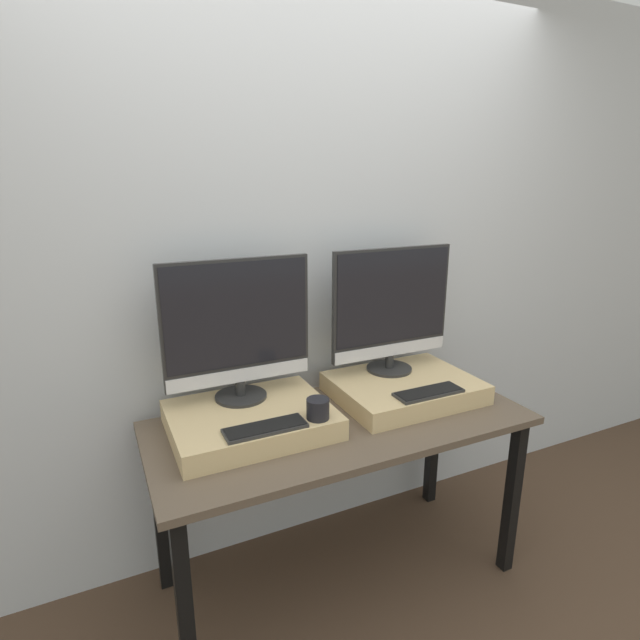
% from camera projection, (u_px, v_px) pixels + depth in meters
% --- Properties ---
extents(ground_plane, '(12.00, 12.00, 0.00)m').
position_uv_depth(ground_plane, '(379.00, 635.00, 1.94)').
color(ground_plane, '#4C3828').
extents(wall_back, '(8.00, 0.04, 2.60)m').
position_uv_depth(wall_back, '(300.00, 274.00, 2.23)').
color(wall_back, silver).
rests_on(wall_back, ground_plane).
extents(workbench, '(1.53, 0.68, 0.77)m').
position_uv_depth(workbench, '(341.00, 439.00, 2.05)').
color(workbench, brown).
rests_on(workbench, ground_plane).
extents(wooden_riser_left, '(0.61, 0.48, 0.09)m').
position_uv_depth(wooden_riser_left, '(251.00, 420.00, 1.93)').
color(wooden_riser_left, '#D6B77F').
rests_on(wooden_riser_left, workbench).
extents(monitor_left, '(0.59, 0.21, 0.57)m').
position_uv_depth(monitor_left, '(238.00, 327.00, 1.94)').
color(monitor_left, '#282828').
rests_on(monitor_left, wooden_riser_left).
extents(keyboard_left, '(0.30, 0.10, 0.01)m').
position_uv_depth(keyboard_left, '(265.00, 428.00, 1.77)').
color(keyboard_left, '#2D2D2D').
rests_on(keyboard_left, wooden_riser_left).
extents(mug, '(0.09, 0.09, 0.08)m').
position_uv_depth(mug, '(318.00, 409.00, 1.84)').
color(mug, black).
rests_on(mug, wooden_riser_left).
extents(wooden_riser_right, '(0.61, 0.48, 0.09)m').
position_uv_depth(wooden_riser_right, '(404.00, 388.00, 2.23)').
color(wooden_riser_right, '#D6B77F').
rests_on(wooden_riser_right, workbench).
extents(monitor_right, '(0.59, 0.21, 0.57)m').
position_uv_depth(monitor_right, '(392.00, 308.00, 2.24)').
color(monitor_right, '#282828').
rests_on(monitor_right, wooden_riser_right).
extents(keyboard_right, '(0.30, 0.10, 0.01)m').
position_uv_depth(keyboard_right, '(429.00, 392.00, 2.06)').
color(keyboard_right, '#2D2D2D').
rests_on(keyboard_right, wooden_riser_right).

